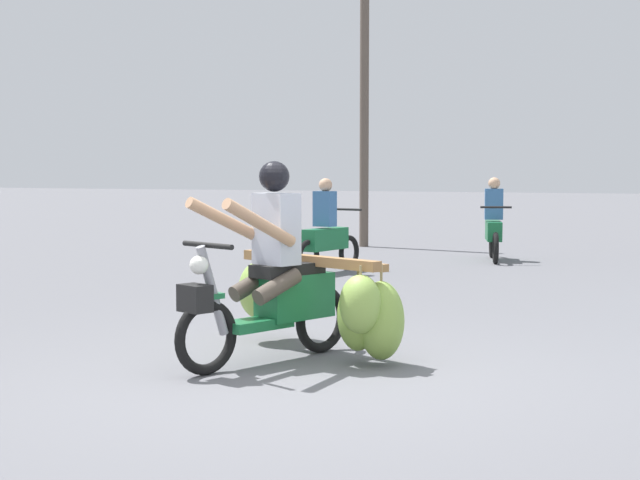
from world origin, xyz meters
TOP-DOWN VIEW (x-y plane):
  - ground_plane at (0.00, 0.00)m, footprint 120.00×120.00m
  - motorbike_main_loaded at (-0.32, 0.84)m, footprint 1.84×2.05m
  - motorbike_distant_ahead_right at (-0.87, 9.52)m, footprint 0.67×1.57m
  - motorbike_distant_far_ahead at (-2.67, 6.62)m, footprint 0.55×1.61m
  - utility_pole at (-3.93, 11.29)m, footprint 0.18×0.18m

SIDE VIEW (x-z plane):
  - ground_plane at x=0.00m, z-range 0.00..0.00m
  - motorbike_main_loaded at x=-0.32m, z-range -0.27..1.31m
  - motorbike_distant_ahead_right at x=-0.87m, z-range -0.13..1.27m
  - motorbike_distant_far_ahead at x=-2.67m, z-range -0.13..1.27m
  - utility_pole at x=-3.93m, z-range 0.00..5.22m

